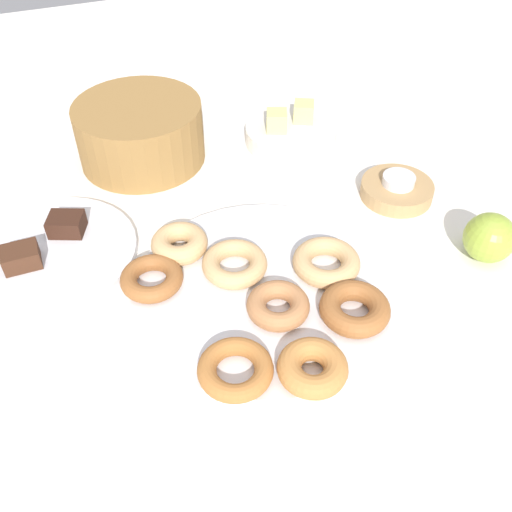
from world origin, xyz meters
The scene contains 20 objects.
ground_plane centered at (0.00, 0.00, 0.00)m, with size 2.40×2.40×0.00m, color white.
donut_plate centered at (0.00, 0.00, 0.01)m, with size 0.36×0.36×0.02m, color silver.
donut_0 centered at (-0.03, 0.04, 0.03)m, with size 0.09×0.09×0.02m, color tan.
donut_1 centered at (0.00, -0.05, 0.03)m, with size 0.08×0.08×0.03m, color #B27547.
donut_2 centered at (0.09, -0.09, 0.03)m, with size 0.09×0.09×0.03m, color #995B2D.
donut_3 centered at (-0.08, -0.12, 0.03)m, with size 0.09×0.09×0.02m, color #AD6B33.
donut_4 centered at (0.09, 0.00, 0.03)m, with size 0.09×0.09×0.03m, color tan.
donut_5 centered at (-0.14, 0.06, 0.03)m, with size 0.09×0.09×0.02m, color #995B2D.
donut_6 centered at (0.00, -0.16, 0.03)m, with size 0.08×0.08×0.03m, color #BC7A3D.
donut_7 centered at (-0.09, 0.11, 0.03)m, with size 0.08×0.08×0.03m, color tan.
cake_plate centered at (-0.27, 0.18, 0.01)m, with size 0.25×0.25×0.02m, color silver.
brownie_near centered at (-0.30, 0.16, 0.03)m, with size 0.05×0.04×0.03m, color #472819.
brownie_far centered at (-0.23, 0.21, 0.03)m, with size 0.05×0.04×0.03m, color #381E14.
candle_holder centered at (0.29, 0.13, 0.01)m, with size 0.12×0.12×0.03m, color tan.
tealight centered at (0.29, 0.13, 0.03)m, with size 0.05×0.05×0.01m, color silver.
basket centered at (-0.08, 0.39, 0.05)m, with size 0.22×0.22×0.11m, color olive.
fruit_bowl centered at (0.19, 0.34, 0.02)m, with size 0.17×0.17×0.03m, color silver.
melon_chunk_left centered at (0.16, 0.34, 0.05)m, with size 0.04×0.04×0.04m, color #DBD67A.
melon_chunk_right centered at (0.22, 0.36, 0.05)m, with size 0.04×0.04×0.04m, color #DBD67A.
apple centered at (0.33, -0.04, 0.04)m, with size 0.07×0.07×0.07m, color #93AD38.
Camera 1 is at (-0.20, -0.50, 0.59)m, focal length 40.52 mm.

